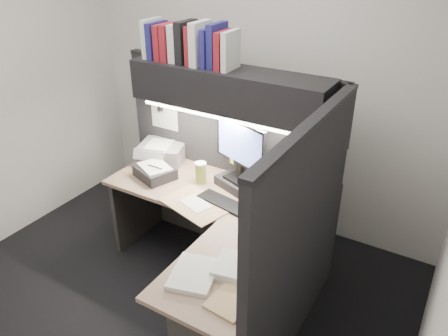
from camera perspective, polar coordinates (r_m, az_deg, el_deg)
The scene contains 21 objects.
floor at distance 3.55m, azimuth -7.85°, elevation -16.68°, with size 3.50×3.50×0.00m, color black.
wall_back at distance 3.96m, azimuth 4.49°, elevation 11.30°, with size 3.50×0.04×2.70m, color white.
partition_back at distance 3.69m, azimuth 0.59°, elevation 0.84°, with size 1.90×0.06×1.60m, color black.
partition_right at distance 2.77m, azimuth 9.89°, elevation -9.92°, with size 0.06×1.50×1.60m, color black.
desk at distance 3.06m, azimuth -1.94°, elevation -13.85°, with size 1.70×1.53×0.73m.
overhead_shelf at distance 3.23m, azimuth 0.49°, elevation 10.28°, with size 1.55×0.34×0.30m, color black.
task_light_tube at distance 3.18m, azimuth -0.81°, elevation 6.69°, with size 0.04×0.04×1.32m, color white.
monitor at distance 3.33m, azimuth 2.14°, elevation 0.64°, with size 0.50×0.35×0.56m.
keyboard at distance 3.24m, azimuth -0.04°, elevation -4.55°, with size 0.42×0.14×0.02m, color black.
mousepad at distance 3.08m, azimuth 7.02°, elevation -6.86°, with size 0.23×0.21×0.00m, color navy.
mouse at distance 3.07m, azimuth 7.38°, elevation -6.63°, with size 0.06×0.09×0.04m, color black.
telephone at distance 3.31m, azimuth 10.82°, elevation -3.57°, with size 0.23×0.24×0.09m, color #BDAF91.
coffee_cup at distance 3.49m, azimuth -3.05°, elevation -0.67°, with size 0.09×0.09×0.17m, color #B1AB47.
printer at distance 3.88m, azimuth -8.03°, elevation 2.09°, with size 0.38×0.32×0.15m, color gray.
notebook_stack at distance 3.62m, azimuth -9.00°, elevation -0.54°, with size 0.30×0.25×0.09m, color black.
open_folder at distance 3.24m, azimuth -3.71°, elevation -4.76°, with size 0.50×0.32×0.01m, color tan.
paper_stack_a at distance 2.63m, azimuth 2.03°, elevation -12.94°, with size 0.29×0.24×0.06m, color white.
paper_stack_b at distance 2.62m, azimuth -3.94°, elevation -13.65°, with size 0.25×0.31×0.03m, color white.
manila_stack at distance 2.48m, azimuth 1.02°, elevation -16.83°, with size 0.21×0.26×0.02m, color tan.
binder_row at distance 3.33m, azimuth -4.58°, elevation 15.89°, with size 0.75×0.24×0.31m.
pinned_papers at distance 3.12m, azimuth 3.40°, elevation 0.64°, with size 1.76×1.31×0.51m.
Camera 1 is at (1.68, -1.91, 2.48)m, focal length 35.00 mm.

